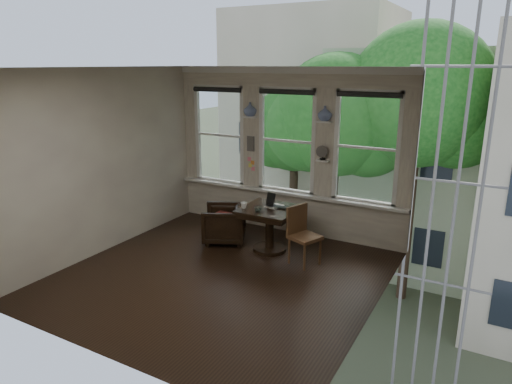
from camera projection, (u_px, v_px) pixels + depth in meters
The scene contains 25 objects.
ground at pixel (221, 275), 6.80m from camera, with size 4.50×4.50×0.00m, color black.
ceiling at pixel (216, 67), 5.98m from camera, with size 4.50×4.50×0.00m, color silver.
wall_back at pixel (287, 152), 8.28m from camera, with size 4.50×4.50×0.00m, color beige.
wall_front at pixel (93, 226), 4.50m from camera, with size 4.50×4.50×0.00m, color beige.
wall_left at pixel (104, 162), 7.44m from camera, with size 4.50×4.50×0.00m, color beige.
wall_right at pixel (379, 201), 5.34m from camera, with size 4.50×4.50×0.00m, color beige.
window_left at pixel (220, 135), 8.90m from camera, with size 1.10×0.12×1.90m, color white, non-canonical shape.
window_center at pixel (288, 141), 8.23m from camera, with size 1.10×0.12×1.90m, color white, non-canonical shape.
window_right at pixel (367, 148), 7.55m from camera, with size 1.10×0.12×1.90m, color white, non-canonical shape.
shelf_left at pixel (250, 117), 8.37m from camera, with size 0.26×0.16×0.03m, color white.
shelf_right at pixel (325, 122), 7.70m from camera, with size 0.26×0.16×0.03m, color white.
intercom at pixel (251, 144), 8.53m from camera, with size 0.14×0.06×0.28m, color #59544F.
sticky_notes at pixel (251, 162), 8.63m from camera, with size 0.16×0.01×0.24m, color pink, non-canonical shape.
desk_fan at pixel (323, 155), 7.83m from camera, with size 0.20×0.20×0.24m, color #59544F, non-canonical shape.
vase_left at pixel (250, 109), 8.34m from camera, with size 0.24×0.24×0.25m, color silver.
vase_right at pixel (325, 113), 7.66m from camera, with size 0.24×0.24×0.25m, color silver.
table at pixel (270, 229), 7.61m from camera, with size 0.90×0.90×0.75m, color black, non-canonical shape.
armchair_left at pixel (224, 224), 8.01m from camera, with size 0.70×0.72×0.66m, color black.
cushion_red at pixel (224, 217), 7.98m from camera, with size 0.45×0.45×0.06m, color maroon.
side_chair_right at pixel (305, 237), 7.07m from camera, with size 0.42×0.42×0.92m, color #49241A, non-canonical shape.
laptop at pixel (276, 208), 7.50m from camera, with size 0.34×0.22×0.03m, color black.
mug at pixel (244, 205), 7.49m from camera, with size 0.11×0.11×0.10m, color white.
drinking_glass at pixel (258, 209), 7.32m from camera, with size 0.11×0.11×0.09m, color white.
tablet at pixel (271, 199), 7.62m from camera, with size 0.16×0.02×0.22m, color black.
papers at pixel (274, 206), 7.61m from camera, with size 0.22×0.30×0.00m, color silver.
Camera 1 is at (3.46, -5.17, 3.05)m, focal length 32.00 mm.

